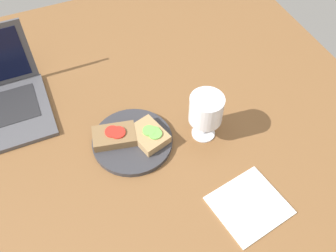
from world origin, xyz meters
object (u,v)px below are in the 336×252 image
Objects in this scene: sandwich_with_tomato at (114,136)px; wine_glass at (206,111)px; napkin at (249,205)px; sandwich_with_cucumber at (149,135)px; plate at (132,140)px.

wine_glass is at bearing -16.15° from sandwich_with_tomato.
wine_glass is 25.07cm from napkin.
napkin is at bearing -60.94° from sandwich_with_cucumber.
wine_glass reaches higher than plate.
sandwich_with_cucumber is 16.23cm from wine_glass.
plate is at bearing 123.96° from napkin.
wine_glass is at bearing -15.02° from plate.
sandwich_with_tomato is (-4.12, 1.59, 2.05)cm from plate.
sandwich_with_cucumber is at bearing 166.79° from wine_glass.
sandwich_with_tomato reaches higher than napkin.
sandwich_with_tomato is 0.88× the size of wine_glass.
sandwich_with_cucumber reaches higher than napkin.
sandwich_with_tomato reaches higher than plate.
napkin is at bearing -56.04° from plate.
plate is 1.32× the size of napkin.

